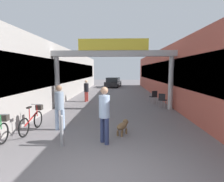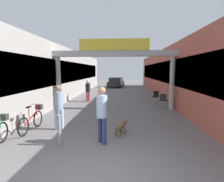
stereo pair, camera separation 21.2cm
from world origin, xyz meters
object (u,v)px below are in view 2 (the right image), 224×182
(dog_on_leash, at_px, (121,126))
(bollard_post_metal, at_px, (59,130))
(pedestrian_carrying_crate, at_px, (88,89))
(bicycle_red_second, at_px, (33,119))
(parked_car_black, at_px, (116,82))
(cafe_chair_black_farther, at_px, (155,96))
(pedestrian_with_dog, at_px, (102,111))
(cafe_chair_black_nearer, at_px, (164,99))
(pedestrian_companion, at_px, (59,104))

(dog_on_leash, xyz_separation_m, bollard_post_metal, (-1.87, -1.06, 0.18))
(pedestrian_carrying_crate, relative_size, bicycle_red_second, 0.94)
(parked_car_black, bearing_deg, bollard_post_metal, -92.79)
(dog_on_leash, height_order, bollard_post_metal, bollard_post_metal)
(parked_car_black, bearing_deg, bicycle_red_second, -97.92)
(bollard_post_metal, height_order, cafe_chair_black_farther, bollard_post_metal)
(pedestrian_with_dog, xyz_separation_m, cafe_chair_black_nearer, (3.10, 5.35, -0.50))
(cafe_chair_black_nearer, bearing_deg, bicycle_red_second, -143.87)
(dog_on_leash, relative_size, bollard_post_metal, 0.73)
(bicycle_red_second, bearing_deg, dog_on_leash, -3.84)
(pedestrian_companion, xyz_separation_m, pedestrian_carrying_crate, (-0.13, 6.17, -0.09))
(cafe_chair_black_nearer, bearing_deg, pedestrian_carrying_crate, 158.45)
(parked_car_black, bearing_deg, pedestrian_companion, -94.80)
(bollard_post_metal, xyz_separation_m, cafe_chair_black_nearer, (4.38, 5.60, 0.05))
(cafe_chair_black_farther, bearing_deg, pedestrian_with_dog, -112.89)
(pedestrian_carrying_crate, xyz_separation_m, parked_car_black, (1.60, 11.34, -0.26))
(pedestrian_with_dog, xyz_separation_m, pedestrian_companion, (-1.82, 1.17, -0.04))
(bicycle_red_second, relative_size, parked_car_black, 0.40)
(cafe_chair_black_nearer, xyz_separation_m, cafe_chair_black_farther, (-0.24, 1.43, 0.00))
(pedestrian_companion, height_order, cafe_chair_black_nearer, pedestrian_companion)
(pedestrian_carrying_crate, bearing_deg, bollard_post_metal, -84.93)
(pedestrian_with_dog, relative_size, bicycle_red_second, 1.06)
(pedestrian_companion, distance_m, cafe_chair_black_farther, 7.32)
(pedestrian_companion, xyz_separation_m, cafe_chair_black_nearer, (4.93, 4.17, -0.46))
(bicycle_red_second, bearing_deg, parked_car_black, 82.08)
(pedestrian_with_dog, relative_size, cafe_chair_black_farther, 2.02)
(pedestrian_with_dog, relative_size, bollard_post_metal, 1.85)
(bollard_post_metal, xyz_separation_m, parked_car_black, (0.92, 18.94, 0.15))
(pedestrian_companion, relative_size, cafe_chair_black_farther, 1.96)
(pedestrian_companion, bearing_deg, cafe_chair_black_farther, 50.09)
(cafe_chair_black_nearer, relative_size, parked_car_black, 0.21)
(pedestrian_with_dog, bearing_deg, cafe_chair_black_farther, 67.11)
(bollard_post_metal, xyz_separation_m, cafe_chair_black_farther, (4.14, 7.03, 0.05))
(pedestrian_carrying_crate, height_order, cafe_chair_black_farther, pedestrian_carrying_crate)
(pedestrian_with_dog, xyz_separation_m, parked_car_black, (-0.35, 18.69, -0.39))
(dog_on_leash, distance_m, bollard_post_metal, 2.16)
(pedestrian_carrying_crate, xyz_separation_m, cafe_chair_black_farther, (4.81, -0.57, -0.36))
(pedestrian_with_dog, height_order, pedestrian_carrying_crate, pedestrian_with_dog)
(dog_on_leash, xyz_separation_m, bicycle_red_second, (-3.40, 0.23, 0.12))
(dog_on_leash, xyz_separation_m, cafe_chair_black_nearer, (2.51, 4.55, 0.23))
(bicycle_red_second, relative_size, cafe_chair_black_nearer, 1.90)
(pedestrian_carrying_crate, bearing_deg, cafe_chair_black_farther, -6.75)
(pedestrian_with_dog, relative_size, pedestrian_carrying_crate, 1.13)
(pedestrian_with_dog, height_order, dog_on_leash, pedestrian_with_dog)
(pedestrian_with_dog, relative_size, parked_car_black, 0.43)
(bicycle_red_second, height_order, cafe_chair_black_farther, bicycle_red_second)
(pedestrian_companion, distance_m, dog_on_leash, 2.54)
(bicycle_red_second, height_order, cafe_chair_black_nearer, bicycle_red_second)
(dog_on_leash, height_order, cafe_chair_black_nearer, cafe_chair_black_nearer)
(bicycle_red_second, relative_size, bollard_post_metal, 1.74)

